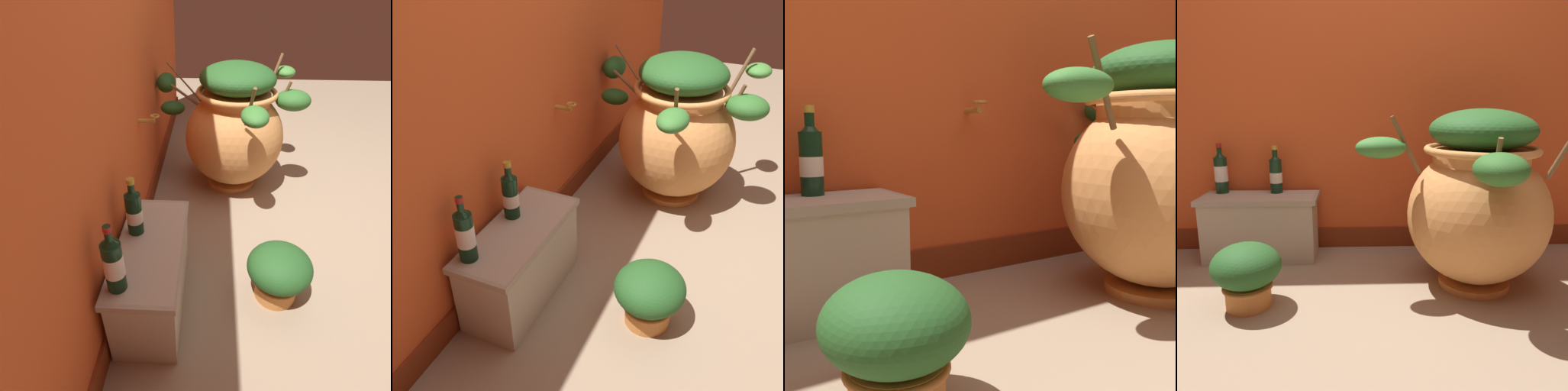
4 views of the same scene
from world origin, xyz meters
The scene contains 6 objects.
ground_plane centered at (0.00, 0.00, 0.00)m, with size 7.00×7.00×0.00m, color gray.
terracotta_urn centered at (0.54, 0.50, 0.46)m, with size 1.08×1.09×0.91m.
stone_ledge centered at (-0.67, 0.93, 0.21)m, with size 0.70×0.30×0.39m.
wine_bottle_left centered at (-0.58, 1.01, 0.52)m, with size 0.08×0.08×0.29m.
wine_bottle_middle centered at (-0.92, 1.02, 0.53)m, with size 0.08×0.08×0.31m.
potted_shrub centered at (-0.59, 0.31, 0.17)m, with size 0.32×0.32×0.31m.
Camera 2 is at (-2.11, -0.04, 1.70)m, focal length 43.34 mm.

